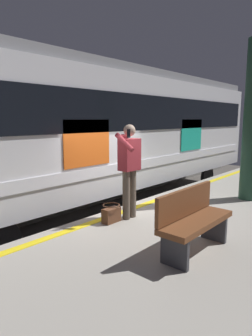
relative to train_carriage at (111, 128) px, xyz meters
name	(u,v)px	position (x,y,z in m)	size (l,w,h in m)	color
ground_plane	(124,244)	(1.69, 2.06, -2.54)	(26.10, 26.10, 0.00)	#4C4742
platform	(199,249)	(1.69, 3.90, -2.08)	(17.40, 3.68, 0.91)	#9E998E
safety_line	(135,208)	(1.69, 2.36, -1.62)	(17.05, 0.16, 0.01)	yellow
track_rail_near	(85,227)	(1.69, 0.71, -2.46)	(22.62, 0.08, 0.16)	slate
track_rail_far	(52,215)	(1.69, -0.72, -2.46)	(22.62, 0.08, 0.16)	slate
train_carriage	(111,128)	(0.00, 0.00, 0.00)	(12.65, 2.99, 3.99)	silver
passenger	(129,163)	(2.24, 2.68, -0.57)	(0.57, 0.55, 1.78)	brown
handbag	(111,214)	(2.64, 2.60, -1.47)	(0.35, 0.32, 0.34)	#59331E
bench	(193,219)	(2.73, 4.31, -1.14)	(1.41, 0.44, 0.90)	brown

